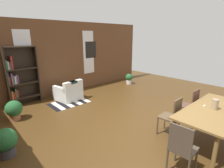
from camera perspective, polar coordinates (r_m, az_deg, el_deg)
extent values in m
plane|color=#482F14|center=(4.35, 13.59, -16.62)|extent=(11.60, 11.60, 0.00)
cube|color=brown|center=(7.25, -16.86, 8.21)|extent=(8.64, 0.12, 2.86)
cube|color=white|center=(6.70, -27.06, 7.84)|extent=(0.55, 0.02, 1.86)
cube|color=white|center=(7.85, -7.81, 10.31)|extent=(0.55, 0.02, 1.86)
cube|color=brown|center=(4.38, 30.80, -7.42)|extent=(2.16, 0.95, 0.04)
cylinder|color=brown|center=(3.61, 30.96, -19.17)|extent=(0.07, 0.07, 0.72)
cylinder|color=brown|center=(3.82, 19.82, -15.74)|extent=(0.07, 0.07, 0.72)
cylinder|color=brown|center=(5.49, 29.60, -7.08)|extent=(0.07, 0.07, 0.72)
cylinder|color=#998466|center=(4.33, 31.03, -5.81)|extent=(0.13, 0.13, 0.23)
cylinder|color=silver|center=(4.40, 28.31, -6.43)|extent=(0.04, 0.04, 0.03)
cube|color=#453B2F|center=(3.34, 22.54, -19.23)|extent=(0.43, 0.43, 0.04)
cube|color=#453B2F|center=(3.05, 21.71, -17.03)|extent=(0.06, 0.38, 0.50)
cylinder|color=#453B2F|center=(3.57, 26.13, -21.73)|extent=(0.04, 0.04, 0.43)
cylinder|color=#453B2F|center=(3.66, 20.46, -20.09)|extent=(0.04, 0.04, 0.43)
cylinder|color=#453B2F|center=(3.39, 17.81, -23.07)|extent=(0.04, 0.04, 0.43)
cube|color=brown|center=(4.33, 18.35, -10.38)|extent=(0.42, 0.42, 0.04)
cube|color=brown|center=(4.16, 20.93, -7.93)|extent=(0.38, 0.05, 0.50)
cylinder|color=brown|center=(4.65, 17.10, -11.63)|extent=(0.04, 0.04, 0.43)
cylinder|color=brown|center=(4.36, 14.82, -13.34)|extent=(0.04, 0.04, 0.43)
cylinder|color=brown|center=(4.52, 21.23, -12.85)|extent=(0.04, 0.04, 0.43)
cylinder|color=brown|center=(4.23, 19.18, -14.74)|extent=(0.04, 0.04, 0.43)
cube|color=brown|center=(5.14, 23.75, -6.71)|extent=(0.41, 0.41, 0.04)
cube|color=brown|center=(4.99, 25.98, -4.57)|extent=(0.38, 0.03, 0.50)
cylinder|color=brown|center=(5.45, 22.56, -8.00)|extent=(0.04, 0.04, 0.43)
cylinder|color=brown|center=(5.15, 20.77, -9.21)|extent=(0.04, 0.04, 0.43)
cylinder|color=brown|center=(5.32, 26.06, -8.98)|extent=(0.04, 0.04, 0.43)
cylinder|color=brown|center=(5.02, 24.44, -10.29)|extent=(0.04, 0.04, 0.43)
cube|color=#2D2319|center=(6.46, -31.65, 1.65)|extent=(0.04, 0.30, 1.97)
cube|color=#2D2319|center=(6.69, -23.60, 3.12)|extent=(0.04, 0.30, 1.97)
cube|color=#2D2319|center=(6.70, -27.89, 2.60)|extent=(1.01, 0.01, 1.97)
cube|color=#2D2319|center=(6.74, -26.76, -3.72)|extent=(0.97, 0.30, 0.04)
cube|color=#B22D28|center=(6.61, -30.61, -3.40)|extent=(0.03, 0.18, 0.22)
cube|color=orange|center=(6.61, -30.28, -3.15)|extent=(0.04, 0.24, 0.27)
cube|color=#B22D28|center=(6.63, -29.83, -3.20)|extent=(0.04, 0.26, 0.24)
cube|color=#33724C|center=(6.62, -29.42, -2.74)|extent=(0.04, 0.22, 0.32)
cube|color=#B22D28|center=(6.64, -28.93, -2.86)|extent=(0.04, 0.18, 0.27)
cube|color=#2D2319|center=(6.61, -27.28, 0.33)|extent=(0.97, 0.30, 0.04)
cube|color=#33724C|center=(6.47, -31.33, 1.52)|extent=(0.03, 0.24, 0.41)
cube|color=#B22D28|center=(6.49, -30.87, 1.03)|extent=(0.04, 0.17, 0.28)
cube|color=#8C4C8C|center=(6.49, -30.45, 1.53)|extent=(0.04, 0.25, 0.37)
cube|color=#33724C|center=(6.50, -30.04, 1.32)|extent=(0.03, 0.20, 0.31)
cube|color=white|center=(6.52, -29.63, 1.21)|extent=(0.04, 0.24, 0.27)
cube|color=#8C4C8C|center=(6.52, -29.29, 1.45)|extent=(0.04, 0.23, 0.31)
cube|color=#4C4C51|center=(6.54, -28.87, 1.41)|extent=(0.04, 0.20, 0.28)
cube|color=#2D2319|center=(6.51, -27.83, 4.51)|extent=(0.97, 0.30, 0.04)
cube|color=#33724C|center=(6.39, -31.85, 5.40)|extent=(0.04, 0.24, 0.31)
cube|color=white|center=(6.40, -31.32, 5.25)|extent=(0.04, 0.22, 0.26)
cube|color=#4C4C51|center=(6.41, -30.89, 5.21)|extent=(0.04, 0.25, 0.24)
cube|color=#B22D28|center=(6.41, -30.53, 6.08)|extent=(0.05, 0.25, 0.42)
cube|color=#2D2319|center=(6.43, -28.65, 10.80)|extent=(0.97, 0.30, 0.04)
cube|color=silver|center=(6.62, -14.36, -3.24)|extent=(0.92, 0.92, 0.40)
cube|color=silver|center=(6.27, -12.77, -0.60)|extent=(0.82, 0.29, 0.35)
cube|color=silver|center=(6.74, -12.26, -0.31)|extent=(0.24, 0.73, 0.15)
cube|color=silver|center=(6.35, -16.92, -1.65)|extent=(0.24, 0.73, 0.15)
cube|color=#19382D|center=(6.23, -12.84, 0.59)|extent=(0.30, 0.22, 0.08)
cylinder|color=#333338|center=(4.19, -31.46, -18.58)|extent=(0.30, 0.30, 0.19)
sphere|color=#235B2D|center=(4.05, -32.02, -15.38)|extent=(0.44, 0.44, 0.44)
cylinder|color=#9E6042|center=(5.67, -29.48, -9.48)|extent=(0.27, 0.27, 0.16)
sphere|color=#235B2D|center=(5.57, -29.84, -7.06)|extent=(0.45, 0.45, 0.45)
cylinder|color=silver|center=(8.53, 5.64, 0.73)|extent=(0.26, 0.26, 0.20)
sphere|color=#235B2D|center=(8.48, 5.68, 2.26)|extent=(0.34, 0.34, 0.34)
cube|color=black|center=(6.08, -18.88, -7.31)|extent=(0.17, 0.85, 0.01)
cube|color=silver|center=(6.14, -17.47, -6.95)|extent=(0.17, 0.85, 0.01)
cube|color=black|center=(6.21, -16.09, -6.60)|extent=(0.17, 0.85, 0.01)
cube|color=silver|center=(6.27, -14.74, -6.25)|extent=(0.17, 0.85, 0.01)
cube|color=black|center=(6.34, -13.43, -5.90)|extent=(0.17, 0.85, 0.01)
cube|color=silver|center=(6.42, -12.14, -5.56)|extent=(0.17, 0.85, 0.01)
cube|color=black|center=(6.50, -10.89, -5.23)|extent=(0.17, 0.85, 0.01)
cube|color=silver|center=(6.58, -9.67, -4.90)|extent=(0.17, 0.85, 0.01)
cube|color=black|center=(7.91, -7.09, 11.22)|extent=(0.56, 0.03, 0.72)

